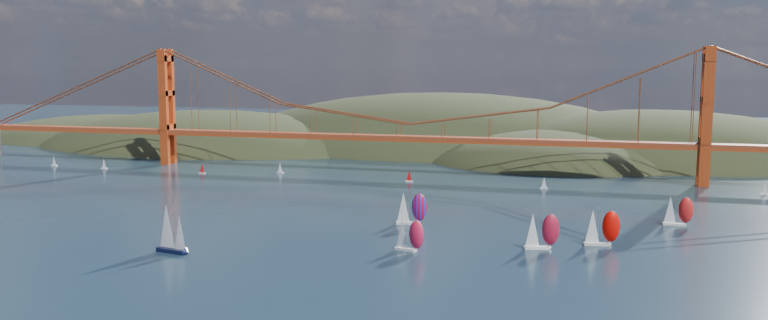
{
  "coord_description": "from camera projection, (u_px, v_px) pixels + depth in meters",
  "views": [
    {
      "loc": [
        78.1,
        -137.06,
        48.27
      ],
      "look_at": [
        13.79,
        90.0,
        17.74
      ],
      "focal_mm": 35.0,
      "sensor_mm": 36.0,
      "label": 1
    }
  ],
  "objects": [
    {
      "name": "ground",
      "position": [
        205.0,
        293.0,
        158.09
      ],
      "size": [
        1200.0,
        1200.0,
        0.0
      ],
      "primitive_type": "plane",
      "color": "black",
      "rests_on": "ground"
    },
    {
      "name": "headlands",
      "position": [
        531.0,
        174.0,
        413.08
      ],
      "size": [
        725.0,
        225.0,
        96.0
      ],
      "color": "black",
      "rests_on": "ground"
    },
    {
      "name": "bridge",
      "position": [
        406.0,
        100.0,
        326.18
      ],
      "size": [
        552.0,
        12.0,
        55.0
      ],
      "color": "#91371A",
      "rests_on": "ground"
    },
    {
      "name": "sloop_navy",
      "position": [
        171.0,
        229.0,
        191.54
      ],
      "size": [
        9.31,
        5.86,
        13.92
      ],
      "rotation": [
        0.0,
        0.0,
        -0.2
      ],
      "color": "black",
      "rests_on": "ground"
    },
    {
      "name": "racer_0",
      "position": [
        409.0,
        234.0,
        193.0
      ],
      "size": [
        8.46,
        5.02,
        9.49
      ],
      "rotation": [
        0.0,
        0.0,
        -0.28
      ],
      "color": "white",
      "rests_on": "ground"
    },
    {
      "name": "racer_1",
      "position": [
        541.0,
        231.0,
        195.11
      ],
      "size": [
        9.38,
        5.62,
        10.5
      ],
      "rotation": [
        0.0,
        0.0,
        0.29
      ],
      "color": "white",
      "rests_on": "ground"
    },
    {
      "name": "racer_2",
      "position": [
        601.0,
        227.0,
        198.89
      ],
      "size": [
        9.51,
        4.87,
        10.68
      ],
      "rotation": [
        0.0,
        0.0,
        0.18
      ],
      "color": "silver",
      "rests_on": "ground"
    },
    {
      "name": "racer_3",
      "position": [
        678.0,
        210.0,
        223.51
      ],
      "size": [
        8.54,
        3.48,
        9.83
      ],
      "rotation": [
        0.0,
        0.0,
        0.02
      ],
      "color": "silver",
      "rests_on": "ground"
    },
    {
      "name": "racer_rwb",
      "position": [
        411.0,
        208.0,
        225.34
      ],
      "size": [
        9.55,
        4.64,
        10.76
      ],
      "rotation": [
        0.0,
        0.0,
        0.15
      ],
      "color": "silver",
      "rests_on": "ground"
    },
    {
      "name": "distant_boat_0",
      "position": [
        54.0,
        161.0,
        354.15
      ],
      "size": [
        3.0,
        2.0,
        4.7
      ],
      "color": "silver",
      "rests_on": "ground"
    },
    {
      "name": "distant_boat_1",
      "position": [
        104.0,
        164.0,
        344.51
      ],
      "size": [
        3.0,
        2.0,
        4.7
      ],
      "color": "silver",
      "rests_on": "ground"
    },
    {
      "name": "distant_boat_2",
      "position": [
        202.0,
        168.0,
        329.56
      ],
      "size": [
        3.0,
        2.0,
        4.7
      ],
      "color": "silver",
      "rests_on": "ground"
    },
    {
      "name": "distant_boat_3",
      "position": [
        280.0,
        168.0,
        330.81
      ],
      "size": [
        3.0,
        2.0,
        4.7
      ],
      "color": "silver",
      "rests_on": "ground"
    },
    {
      "name": "distant_boat_4",
      "position": [
        765.0,
        189.0,
        275.41
      ],
      "size": [
        3.0,
        2.0,
        4.7
      ],
      "color": "silver",
      "rests_on": "ground"
    },
    {
      "name": "distant_boat_8",
      "position": [
        544.0,
        183.0,
        289.15
      ],
      "size": [
        3.0,
        2.0,
        4.7
      ],
      "color": "silver",
      "rests_on": "ground"
    },
    {
      "name": "distant_boat_9",
      "position": [
        409.0,
        176.0,
        306.63
      ],
      "size": [
        3.0,
        2.0,
        4.7
      ],
      "color": "silver",
      "rests_on": "ground"
    }
  ]
}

